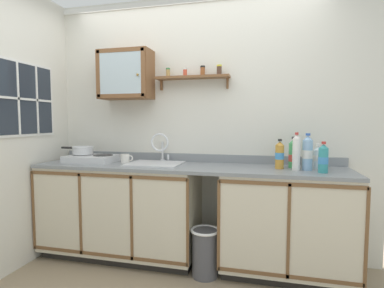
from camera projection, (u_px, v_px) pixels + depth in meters
name	position (u px, v px, depth m)	size (l,w,h in m)	color
floor	(178.00, 279.00, 2.56)	(5.91, 5.91, 0.00)	gray
back_wall	(194.00, 126.00, 3.06)	(3.51, 0.07, 2.57)	silver
lower_cabinet_run	(121.00, 211.00, 2.98)	(1.55, 0.59, 0.90)	black
lower_cabinet_run_right	(286.00, 223.00, 2.61)	(1.11, 0.59, 0.90)	black
countertop	(187.00, 167.00, 2.78)	(2.87, 0.61, 0.03)	gray
backsplash	(194.00, 158.00, 3.05)	(2.87, 0.02, 0.08)	gray
sink	(156.00, 165.00, 2.90)	(0.50, 0.46, 0.40)	silver
hot_plate_stove	(92.00, 159.00, 3.02)	(0.47, 0.34, 0.07)	silver
saucepan	(83.00, 150.00, 3.06)	(0.35, 0.21, 0.08)	silver
bottle_opaque_white_0	(296.00, 153.00, 2.50)	(0.06, 0.06, 0.32)	white
bottle_water_blue_1	(307.00, 153.00, 2.52)	(0.09, 0.09, 0.31)	#8CB7E0
bottle_juice_amber_2	(280.00, 155.00, 2.60)	(0.08, 0.08, 0.26)	gold
bottle_water_clear_3	(318.00, 157.00, 2.61)	(0.08, 0.08, 0.22)	silver
bottle_soda_green_4	(294.00, 154.00, 2.66)	(0.09, 0.09, 0.27)	#4CB266
bottle_detergent_teal_5	(323.00, 159.00, 2.39)	(0.08, 0.08, 0.25)	teal
mug	(125.00, 159.00, 2.96)	(0.12, 0.08, 0.09)	white
wall_cabinet	(126.00, 75.00, 3.04)	(0.53, 0.28, 0.49)	brown
spice_shelf	(193.00, 76.00, 2.93)	(0.73, 0.14, 0.22)	brown
window	(27.00, 99.00, 2.79)	(0.03, 0.68, 0.68)	#262D38
trash_bin	(205.00, 252.00, 2.59)	(0.25, 0.25, 0.42)	#4C4C51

